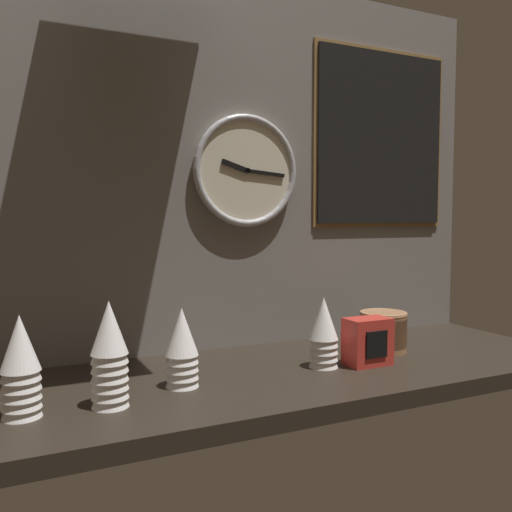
{
  "coord_description": "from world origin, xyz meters",
  "views": [
    {
      "loc": [
        -0.64,
        -1.17,
        0.37
      ],
      "look_at": [
        -0.06,
        0.04,
        0.28
      ],
      "focal_mm": 38.0,
      "sensor_mm": 36.0,
      "label": 1
    }
  ],
  "objects_px": {
    "cup_stack_far_left": "(21,366)",
    "wall_clock": "(245,171)",
    "napkin_dispenser": "(368,341)",
    "cup_stack_center_left": "(182,347)",
    "cup_stack_left": "(110,354)",
    "bowl_stack_right": "(383,330)",
    "menu_board": "(381,138)",
    "cup_stack_center_right": "(324,332)"
  },
  "relations": [
    {
      "from": "cup_stack_center_left",
      "to": "cup_stack_left",
      "type": "bearing_deg",
      "value": -159.78
    },
    {
      "from": "cup_stack_center_left",
      "to": "wall_clock",
      "type": "relative_size",
      "value": 0.56
    },
    {
      "from": "cup_stack_center_right",
      "to": "menu_board",
      "type": "bearing_deg",
      "value": 35.75
    },
    {
      "from": "menu_board",
      "to": "cup_stack_center_left",
      "type": "bearing_deg",
      "value": -159.57
    },
    {
      "from": "cup_stack_center_right",
      "to": "napkin_dispenser",
      "type": "height_order",
      "value": "cup_stack_center_right"
    },
    {
      "from": "cup_stack_far_left",
      "to": "wall_clock",
      "type": "xyz_separation_m",
      "value": [
        0.61,
        0.32,
        0.41
      ]
    },
    {
      "from": "cup_stack_center_left",
      "to": "cup_stack_left",
      "type": "relative_size",
      "value": 0.83
    },
    {
      "from": "bowl_stack_right",
      "to": "menu_board",
      "type": "bearing_deg",
      "value": 54.59
    },
    {
      "from": "cup_stack_far_left",
      "to": "cup_stack_center_right",
      "type": "distance_m",
      "value": 0.7
    },
    {
      "from": "menu_board",
      "to": "cup_stack_center_right",
      "type": "bearing_deg",
      "value": -144.25
    },
    {
      "from": "cup_stack_center_left",
      "to": "cup_stack_far_left",
      "type": "bearing_deg",
      "value": -171.65
    },
    {
      "from": "menu_board",
      "to": "cup_stack_far_left",
      "type": "bearing_deg",
      "value": -163.06
    },
    {
      "from": "wall_clock",
      "to": "napkin_dispenser",
      "type": "height_order",
      "value": "wall_clock"
    },
    {
      "from": "bowl_stack_right",
      "to": "menu_board",
      "type": "relative_size",
      "value": 0.23
    },
    {
      "from": "napkin_dispenser",
      "to": "cup_stack_center_right",
      "type": "bearing_deg",
      "value": 165.1
    },
    {
      "from": "napkin_dispenser",
      "to": "cup_stack_far_left",
      "type": "bearing_deg",
      "value": -178.74
    },
    {
      "from": "cup_stack_center_right",
      "to": "wall_clock",
      "type": "xyz_separation_m",
      "value": [
        -0.09,
        0.27,
        0.42
      ]
    },
    {
      "from": "cup_stack_center_right",
      "to": "napkin_dispenser",
      "type": "distance_m",
      "value": 0.12
    },
    {
      "from": "cup_stack_far_left",
      "to": "bowl_stack_right",
      "type": "relative_size",
      "value": 1.47
    },
    {
      "from": "cup_stack_far_left",
      "to": "cup_stack_left",
      "type": "xyz_separation_m",
      "value": [
        0.16,
        -0.01,
        0.01
      ]
    },
    {
      "from": "cup_stack_left",
      "to": "bowl_stack_right",
      "type": "xyz_separation_m",
      "value": [
        0.77,
        0.13,
        -0.05
      ]
    },
    {
      "from": "cup_stack_center_left",
      "to": "menu_board",
      "type": "relative_size",
      "value": 0.31
    },
    {
      "from": "wall_clock",
      "to": "napkin_dispenser",
      "type": "xyz_separation_m",
      "value": [
        0.2,
        -0.3,
        -0.45
      ]
    },
    {
      "from": "cup_stack_far_left",
      "to": "wall_clock",
      "type": "relative_size",
      "value": 0.61
    },
    {
      "from": "cup_stack_far_left",
      "to": "menu_board",
      "type": "xyz_separation_m",
      "value": [
        1.09,
        0.33,
        0.53
      ]
    },
    {
      "from": "cup_stack_center_right",
      "to": "bowl_stack_right",
      "type": "relative_size",
      "value": 1.34
    },
    {
      "from": "cup_stack_center_left",
      "to": "cup_stack_left",
      "type": "distance_m",
      "value": 0.18
    },
    {
      "from": "cup_stack_far_left",
      "to": "cup_stack_left",
      "type": "height_order",
      "value": "cup_stack_left"
    },
    {
      "from": "cup_stack_far_left",
      "to": "wall_clock",
      "type": "distance_m",
      "value": 0.8
    },
    {
      "from": "cup_stack_center_right",
      "to": "menu_board",
      "type": "relative_size",
      "value": 0.31
    },
    {
      "from": "cup_stack_far_left",
      "to": "cup_stack_center_left",
      "type": "bearing_deg",
      "value": 8.35
    },
    {
      "from": "menu_board",
      "to": "napkin_dispenser",
      "type": "distance_m",
      "value": 0.71
    },
    {
      "from": "cup_stack_center_right",
      "to": "wall_clock",
      "type": "bearing_deg",
      "value": 107.95
    },
    {
      "from": "cup_stack_far_left",
      "to": "napkin_dispenser",
      "type": "height_order",
      "value": "cup_stack_far_left"
    },
    {
      "from": "napkin_dispenser",
      "to": "menu_board",
      "type": "bearing_deg",
      "value": 48.14
    },
    {
      "from": "cup_stack_far_left",
      "to": "cup_stack_center_right",
      "type": "bearing_deg",
      "value": 3.94
    },
    {
      "from": "cup_stack_center_left",
      "to": "cup_stack_center_right",
      "type": "height_order",
      "value": "same"
    },
    {
      "from": "menu_board",
      "to": "bowl_stack_right",
      "type": "bearing_deg",
      "value": -125.41
    },
    {
      "from": "wall_clock",
      "to": "cup_stack_center_right",
      "type": "bearing_deg",
      "value": -72.05
    },
    {
      "from": "cup_stack_left",
      "to": "wall_clock",
      "type": "bearing_deg",
      "value": 37.06
    },
    {
      "from": "cup_stack_center_right",
      "to": "wall_clock",
      "type": "distance_m",
      "value": 0.51
    },
    {
      "from": "bowl_stack_right",
      "to": "menu_board",
      "type": "xyz_separation_m",
      "value": [
        0.15,
        0.22,
        0.57
      ]
    }
  ]
}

